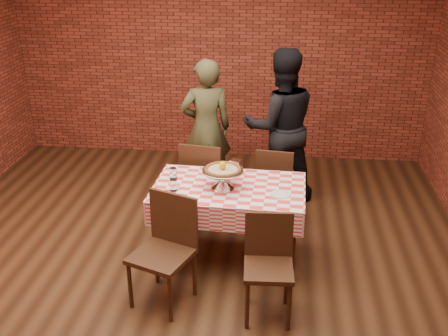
{
  "coord_description": "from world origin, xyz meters",
  "views": [
    {
      "loc": [
        0.82,
        -3.92,
        2.84
      ],
      "look_at": [
        0.34,
        0.44,
        0.91
      ],
      "focal_mm": 42.15,
      "sensor_mm": 36.0,
      "label": 1
    }
  ],
  "objects_px": {
    "pizza": "(223,170)",
    "chair_far_left": "(206,179)",
    "diner_olive": "(206,128)",
    "chair_near_right": "(268,271)",
    "water_glass_left": "(174,185)",
    "diner_black": "(280,126)",
    "chair_far_right": "(275,183)",
    "table": "(229,223)",
    "pizza_stand": "(223,179)",
    "condiment_caddy": "(236,167)",
    "chair_near_left": "(161,254)",
    "water_glass_right": "(173,173)"
  },
  "relations": [
    {
      "from": "pizza",
      "to": "chair_far_left",
      "type": "bearing_deg",
      "value": 109.32
    },
    {
      "from": "diner_olive",
      "to": "chair_far_left",
      "type": "bearing_deg",
      "value": 80.24
    },
    {
      "from": "chair_near_right",
      "to": "pizza",
      "type": "bearing_deg",
      "value": 116.45
    },
    {
      "from": "water_glass_left",
      "to": "diner_black",
      "type": "bearing_deg",
      "value": 58.26
    },
    {
      "from": "chair_far_right",
      "to": "table",
      "type": "bearing_deg",
      "value": 69.38
    },
    {
      "from": "diner_olive",
      "to": "pizza",
      "type": "bearing_deg",
      "value": 86.93
    },
    {
      "from": "chair_far_left",
      "to": "diner_olive",
      "type": "height_order",
      "value": "diner_olive"
    },
    {
      "from": "water_glass_left",
      "to": "chair_near_right",
      "type": "relative_size",
      "value": 0.12
    },
    {
      "from": "diner_black",
      "to": "chair_far_left",
      "type": "bearing_deg",
      "value": 24.02
    },
    {
      "from": "table",
      "to": "chair_near_right",
      "type": "bearing_deg",
      "value": -64.11
    },
    {
      "from": "pizza_stand",
      "to": "table",
      "type": "bearing_deg",
      "value": 26.35
    },
    {
      "from": "chair_near_right",
      "to": "chair_far_right",
      "type": "xyz_separation_m",
      "value": [
        0.02,
        1.63,
        0.0
      ]
    },
    {
      "from": "pizza_stand",
      "to": "diner_olive",
      "type": "height_order",
      "value": "diner_olive"
    },
    {
      "from": "water_glass_left",
      "to": "table",
      "type": "bearing_deg",
      "value": 15.42
    },
    {
      "from": "condiment_caddy",
      "to": "chair_far_right",
      "type": "height_order",
      "value": "condiment_caddy"
    },
    {
      "from": "table",
      "to": "chair_far_right",
      "type": "height_order",
      "value": "chair_far_right"
    },
    {
      "from": "water_glass_left",
      "to": "chair_far_right",
      "type": "bearing_deg",
      "value": 46.47
    },
    {
      "from": "chair_far_right",
      "to": "diner_olive",
      "type": "xyz_separation_m",
      "value": [
        -0.83,
        0.59,
        0.38
      ]
    },
    {
      "from": "pizza",
      "to": "condiment_caddy",
      "type": "bearing_deg",
      "value": 73.87
    },
    {
      "from": "chair_near_left",
      "to": "diner_olive",
      "type": "relative_size",
      "value": 0.57
    },
    {
      "from": "chair_near_left",
      "to": "chair_near_right",
      "type": "height_order",
      "value": "chair_near_left"
    },
    {
      "from": "table",
      "to": "chair_far_right",
      "type": "bearing_deg",
      "value": 62.93
    },
    {
      "from": "water_glass_left",
      "to": "diner_olive",
      "type": "distance_m",
      "value": 1.54
    },
    {
      "from": "water_glass_left",
      "to": "chair_near_left",
      "type": "bearing_deg",
      "value": -89.63
    },
    {
      "from": "table",
      "to": "diner_olive",
      "type": "bearing_deg",
      "value": 106.33
    },
    {
      "from": "pizza",
      "to": "chair_near_right",
      "type": "relative_size",
      "value": 0.38
    },
    {
      "from": "water_glass_right",
      "to": "chair_near_right",
      "type": "distance_m",
      "value": 1.38
    },
    {
      "from": "condiment_caddy",
      "to": "water_glass_left",
      "type": "bearing_deg",
      "value": -120.92
    },
    {
      "from": "condiment_caddy",
      "to": "diner_olive",
      "type": "bearing_deg",
      "value": 132.08
    },
    {
      "from": "water_glass_right",
      "to": "diner_olive",
      "type": "distance_m",
      "value": 1.3
    },
    {
      "from": "pizza_stand",
      "to": "condiment_caddy",
      "type": "relative_size",
      "value": 2.63
    },
    {
      "from": "table",
      "to": "water_glass_left",
      "type": "relative_size",
      "value": 12.79
    },
    {
      "from": "table",
      "to": "chair_near_left",
      "type": "bearing_deg",
      "value": -123.63
    },
    {
      "from": "table",
      "to": "chair_far_right",
      "type": "distance_m",
      "value": 0.92
    },
    {
      "from": "chair_far_left",
      "to": "chair_near_left",
      "type": "bearing_deg",
      "value": 92.19
    },
    {
      "from": "pizza_stand",
      "to": "diner_black",
      "type": "height_order",
      "value": "diner_black"
    },
    {
      "from": "diner_black",
      "to": "chair_far_right",
      "type": "bearing_deg",
      "value": 72.86
    },
    {
      "from": "pizza_stand",
      "to": "water_glass_right",
      "type": "relative_size",
      "value": 3.59
    },
    {
      "from": "pizza",
      "to": "diner_black",
      "type": "distance_m",
      "value": 1.48
    },
    {
      "from": "water_glass_left",
      "to": "condiment_caddy",
      "type": "bearing_deg",
      "value": 38.72
    },
    {
      "from": "chair_far_right",
      "to": "diner_black",
      "type": "distance_m",
      "value": 0.71
    },
    {
      "from": "water_glass_left",
      "to": "diner_black",
      "type": "xyz_separation_m",
      "value": [
        0.93,
        1.5,
        0.07
      ]
    },
    {
      "from": "water_glass_right",
      "to": "diner_black",
      "type": "distance_m",
      "value": 1.59
    },
    {
      "from": "diner_olive",
      "to": "diner_black",
      "type": "height_order",
      "value": "diner_black"
    },
    {
      "from": "table",
      "to": "pizza",
      "type": "bearing_deg",
      "value": -153.65
    },
    {
      "from": "water_glass_left",
      "to": "diner_olive",
      "type": "bearing_deg",
      "value": 87.31
    },
    {
      "from": "pizza",
      "to": "diner_olive",
      "type": "height_order",
      "value": "diner_olive"
    },
    {
      "from": "diner_black",
      "to": "pizza_stand",
      "type": "bearing_deg",
      "value": 55.95
    },
    {
      "from": "table",
      "to": "condiment_caddy",
      "type": "height_order",
      "value": "condiment_caddy"
    },
    {
      "from": "table",
      "to": "pizza",
      "type": "height_order",
      "value": "pizza"
    }
  ]
}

